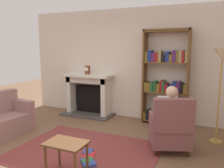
% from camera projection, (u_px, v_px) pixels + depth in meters
% --- Properties ---
extents(ground, '(14.00, 14.00, 0.00)m').
position_uv_depth(ground, '(76.00, 160.00, 3.66)').
color(ground, brown).
extents(back_wall, '(5.60, 0.10, 2.70)m').
position_uv_depth(back_wall, '(130.00, 64.00, 5.74)').
color(back_wall, beige).
rests_on(back_wall, ground).
extents(area_rug, '(2.40, 1.80, 0.01)m').
position_uv_depth(area_rug, '(85.00, 152.00, 3.93)').
color(area_rug, brown).
rests_on(area_rug, ground).
extents(fireplace, '(1.33, 0.64, 1.08)m').
position_uv_depth(fireplace, '(89.00, 93.00, 6.05)').
color(fireplace, '#4C4742').
rests_on(fireplace, ground).
extents(mantel_clock, '(0.14, 0.14, 0.22)m').
position_uv_depth(mantel_clock, '(87.00, 70.00, 5.86)').
color(mantel_clock, brown).
rests_on(mantel_clock, fireplace).
extents(bookshelf, '(1.02, 0.32, 2.17)m').
position_uv_depth(bookshelf, '(166.00, 80.00, 5.23)').
color(bookshelf, brown).
rests_on(bookshelf, ground).
extents(armchair_reading, '(0.82, 0.81, 0.97)m').
position_uv_depth(armchair_reading, '(171.00, 128.00, 3.87)').
color(armchair_reading, '#331E14').
rests_on(armchair_reading, ground).
extents(seated_reader, '(0.49, 0.59, 1.14)m').
position_uv_depth(seated_reader, '(170.00, 115.00, 3.95)').
color(seated_reader, silver).
rests_on(seated_reader, ground).
extents(side_table, '(0.56, 0.39, 0.49)m').
position_uv_depth(side_table, '(66.00, 148.00, 3.15)').
color(side_table, brown).
rests_on(side_table, ground).
extents(scattered_books, '(0.45, 0.61, 0.03)m').
position_uv_depth(scattered_books, '(88.00, 158.00, 3.65)').
color(scattered_books, '#334CA5').
rests_on(scattered_books, area_rug).
extents(floor_lamp, '(0.32, 0.32, 1.76)m').
position_uv_depth(floor_lamp, '(222.00, 63.00, 4.09)').
color(floor_lamp, '#B7933F').
rests_on(floor_lamp, ground).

